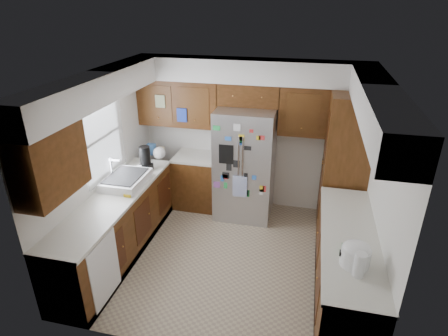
{
  "coord_description": "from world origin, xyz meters",
  "views": [
    {
      "loc": [
        0.93,
        -4.16,
        3.34
      ],
      "look_at": [
        -0.14,
        0.35,
        1.2
      ],
      "focal_mm": 30.0,
      "sensor_mm": 36.0,
      "label": 1
    }
  ],
  "objects": [
    {
      "name": "floor",
      "position": [
        0.0,
        0.0,
        0.0
      ],
      "size": [
        3.6,
        3.6,
        0.0
      ],
      "primitive_type": "plane",
      "color": "tan",
      "rests_on": "ground"
    },
    {
      "name": "room_shell",
      "position": [
        -0.11,
        0.36,
        1.82
      ],
      "size": [
        3.64,
        3.24,
        2.52
      ],
      "color": "silver",
      "rests_on": "ground"
    },
    {
      "name": "left_counter_run",
      "position": [
        -1.36,
        0.03,
        0.43
      ],
      "size": [
        1.36,
        3.2,
        0.92
      ],
      "color": "#3B230B",
      "rests_on": "ground"
    },
    {
      "name": "right_counter_run",
      "position": [
        1.5,
        -0.47,
        0.42
      ],
      "size": [
        0.63,
        2.25,
        0.92
      ],
      "color": "#3B230B",
      "rests_on": "ground"
    },
    {
      "name": "pantry",
      "position": [
        1.5,
        1.15,
        1.07
      ],
      "size": [
        0.6,
        0.9,
        2.15
      ],
      "primitive_type": "cube",
      "color": "#3B230B",
      "rests_on": "ground"
    },
    {
      "name": "fridge",
      "position": [
        -0.0,
        1.2,
        0.9
      ],
      "size": [
        0.9,
        0.79,
        1.8
      ],
      "color": "#9E9EA3",
      "rests_on": "ground"
    },
    {
      "name": "bridge_cabinet",
      "position": [
        0.0,
        1.43,
        1.98
      ],
      "size": [
        0.96,
        0.34,
        0.35
      ],
      "primitive_type": "cube",
      "color": "#3B230B",
      "rests_on": "fridge"
    },
    {
      "name": "fridge_top_items",
      "position": [
        -0.08,
        1.38,
        2.27
      ],
      "size": [
        0.8,
        0.28,
        0.28
      ],
      "color": "#1020A4",
      "rests_on": "bridge_cabinet"
    },
    {
      "name": "sink_assembly",
      "position": [
        -1.5,
        0.1,
        0.99
      ],
      "size": [
        0.52,
        0.71,
        0.37
      ],
      "color": "white",
      "rests_on": "left_counter_run"
    },
    {
      "name": "left_counter_clutter",
      "position": [
        -1.45,
        0.86,
        1.05
      ],
      "size": [
        0.37,
        0.8,
        0.38
      ],
      "color": "black",
      "rests_on": "left_counter_run"
    },
    {
      "name": "rice_cooker",
      "position": [
        1.5,
        -0.98,
        1.05
      ],
      "size": [
        0.3,
        0.29,
        0.25
      ],
      "color": "white",
      "rests_on": "right_counter_run"
    },
    {
      "name": "paper_towel",
      "position": [
        1.52,
        -1.14,
        1.04
      ],
      "size": [
        0.11,
        0.11,
        0.25
      ],
      "primitive_type": "cylinder",
      "color": "white",
      "rests_on": "right_counter_run"
    }
  ]
}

